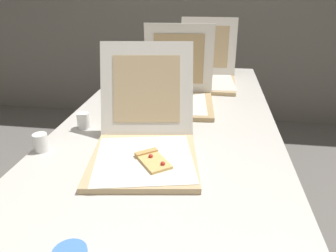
# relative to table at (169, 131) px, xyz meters

# --- Properties ---
(table) EXTENTS (0.99, 2.21, 0.76)m
(table) POSITION_rel_table_xyz_m (0.00, 0.00, 0.00)
(table) COLOR beige
(table) RESTS_ON ground
(pizza_box_front) EXTENTS (0.45, 0.57, 0.38)m
(pizza_box_front) POSITION_rel_table_xyz_m (-0.05, -0.31, 0.10)
(pizza_box_front) COLOR tan
(pizza_box_front) RESTS_ON table
(pizza_box_middle) EXTENTS (0.41, 0.41, 0.40)m
(pizza_box_middle) POSITION_rel_table_xyz_m (0.01, 0.26, 0.10)
(pizza_box_middle) COLOR tan
(pizza_box_middle) RESTS_ON table
(pizza_box_back) EXTENTS (0.39, 0.49, 0.39)m
(pizza_box_back) POSITION_rel_table_xyz_m (0.14, 0.67, 0.10)
(pizza_box_back) COLOR tan
(pizza_box_back) RESTS_ON table
(cup_white_mid) EXTENTS (0.05, 0.05, 0.07)m
(cup_white_mid) POSITION_rel_table_xyz_m (-0.27, 0.04, 0.08)
(cup_white_mid) COLOR white
(cup_white_mid) RESTS_ON table
(cup_white_far) EXTENTS (0.05, 0.05, 0.07)m
(cup_white_far) POSITION_rel_table_xyz_m (-0.27, 0.39, 0.08)
(cup_white_far) COLOR white
(cup_white_far) RESTS_ON table
(cup_white_near_left) EXTENTS (0.05, 0.05, 0.07)m
(cup_white_near_left) POSITION_rel_table_xyz_m (-0.45, -0.34, 0.08)
(cup_white_near_left) COLOR white
(cup_white_near_left) RESTS_ON table
(cup_white_near_center) EXTENTS (0.05, 0.05, 0.07)m
(cup_white_near_center) POSITION_rel_table_xyz_m (-0.37, -0.11, 0.08)
(cup_white_near_center) COLOR white
(cup_white_near_center) RESTS_ON table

